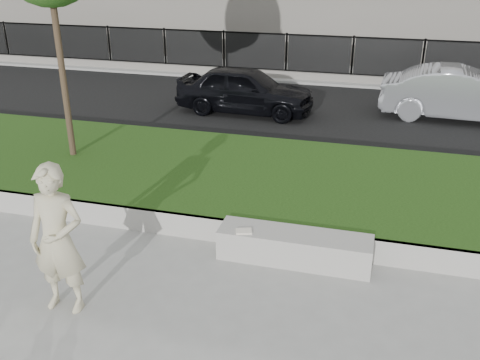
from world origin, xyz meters
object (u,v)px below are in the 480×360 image
(man, at_px, (58,240))
(car_silver, at_px, (461,94))
(book, at_px, (244,231))
(stone_bench, at_px, (294,247))
(car_dark, at_px, (245,90))

(man, bearing_deg, car_silver, 56.35)
(man, xyz_separation_m, book, (1.92, 1.70, -0.52))
(stone_bench, relative_size, book, 9.75)
(book, bearing_deg, car_dark, 86.54)
(stone_bench, height_order, car_dark, car_dark)
(man, relative_size, book, 8.59)
(man, bearing_deg, stone_bench, 31.32)
(car_dark, relative_size, car_silver, 0.91)
(man, xyz_separation_m, car_silver, (5.66, 9.83, -0.27))
(man, bearing_deg, car_dark, 86.08)
(stone_bench, relative_size, man, 1.14)
(car_dark, bearing_deg, car_silver, -78.14)
(man, relative_size, car_dark, 0.53)
(book, bearing_deg, stone_bench, -6.12)
(man, xyz_separation_m, car_dark, (0.03, 8.95, -0.31))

